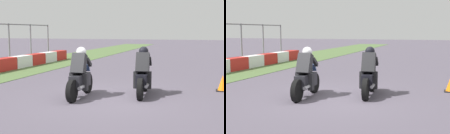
# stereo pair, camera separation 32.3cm
# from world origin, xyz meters

# --- Properties ---
(ground_plane) EXTENTS (120.00, 120.00, 0.00)m
(ground_plane) POSITION_xyz_m (0.00, 0.00, 0.00)
(ground_plane) COLOR #534C59
(rider_lane_a) EXTENTS (2.04, 0.56, 1.51)m
(rider_lane_a) POSITION_xyz_m (0.70, -0.87, 0.62)
(rider_lane_a) COLOR black
(rider_lane_a) RESTS_ON ground_plane
(rider_lane_b) EXTENTS (2.04, 0.55, 1.51)m
(rider_lane_b) POSITION_xyz_m (-0.13, 0.87, 0.62)
(rider_lane_b) COLOR black
(rider_lane_b) RESTS_ON ground_plane
(traffic_cone) EXTENTS (0.40, 0.40, 0.53)m
(traffic_cone) POSITION_xyz_m (2.14, -3.26, 0.25)
(traffic_cone) COLOR black
(traffic_cone) RESTS_ON ground_plane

